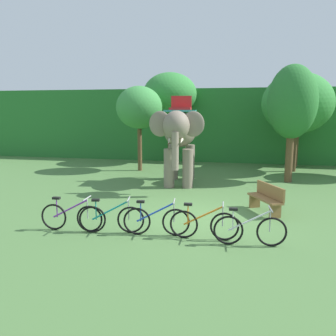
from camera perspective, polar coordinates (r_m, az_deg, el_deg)
The scene contains 14 objects.
ground_plane at distance 10.49m, azimuth 4.33°, elevation -8.10°, with size 80.00×80.00×0.00m, color #4C753D.
foliage_hedge at distance 24.24m, azimuth 8.82°, elevation 7.16°, with size 36.00×6.00×4.46m, color #28702D.
tree_far_left at distance 18.23m, azimuth -4.75°, elevation 9.81°, with size 2.38×2.38×4.39m.
tree_left at distance 21.05m, azimuth 0.31°, elevation 11.98°, with size 3.18×3.18×5.36m.
tree_far_right at distance 16.10m, azimuth 19.73°, elevation 10.05°, with size 2.11×2.11×5.10m.
tree_right at distance 19.03m, azimuth 20.46°, elevation 9.94°, with size 3.54×3.54×5.06m.
tree_center_left at distance 20.92m, azimuth 20.58°, elevation 8.99°, with size 2.60×2.60×4.23m.
elephant at distance 14.66m, azimuth 1.92°, elevation 5.72°, with size 2.09×4.21×3.78m.
bike_purple at distance 9.59m, azimuth -15.59°, elevation -7.70°, with size 1.71×0.52×0.92m.
bike_teal at distance 9.22m, azimuth -9.28°, elevation -8.18°, with size 1.69×0.52×0.92m.
bike_blue at distance 8.94m, azimuth -1.95°, elevation -8.62°, with size 1.70×0.52×0.92m.
bike_orange at distance 8.71m, azimuth 5.90°, elevation -9.16°, with size 1.71×0.52×0.92m.
bike_white at distance 8.50m, azimuth 13.26°, elevation -9.84°, with size 1.71×0.52×0.92m.
wooden_bench at distance 11.25m, azimuth 15.88°, elevation -4.68°, with size 1.05×1.52×0.89m.
Camera 1 is at (1.26, -9.92, 3.16)m, focal length 37.14 mm.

